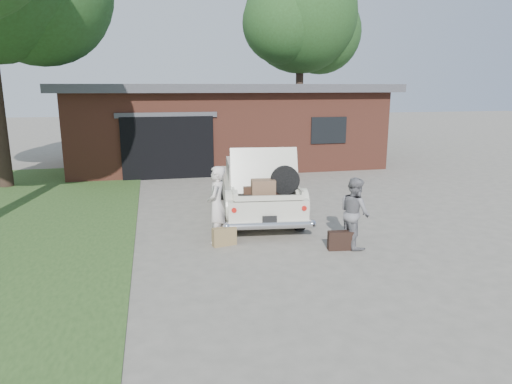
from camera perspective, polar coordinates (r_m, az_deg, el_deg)
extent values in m
plane|color=gray|center=(9.12, 0.84, -7.58)|extent=(90.00, 90.00, 0.00)
cube|color=#2D4C1E|center=(12.24, -28.86, -3.79)|extent=(6.00, 16.00, 0.02)
cube|color=brown|center=(20.10, -4.17, 8.13)|extent=(12.00, 7.00, 3.00)
cube|color=#4C4C51|center=(20.02, -4.25, 12.84)|extent=(12.80, 7.80, 0.30)
cube|color=black|center=(16.49, -10.95, 5.45)|extent=(3.20, 0.30, 2.20)
cube|color=#4C4C51|center=(16.31, -11.11, 9.43)|extent=(3.50, 0.12, 0.18)
cube|color=black|center=(17.61, 9.06, 7.64)|extent=(1.40, 0.08, 1.00)
cylinder|color=#38281E|center=(27.62, 5.44, 12.26)|extent=(0.44, 0.44, 5.71)
sphere|color=#255422|center=(27.89, 5.64, 21.08)|extent=(6.41, 6.41, 6.41)
sphere|color=#255422|center=(28.87, 8.05, 19.12)|extent=(4.80, 4.80, 4.80)
sphere|color=#255422|center=(26.69, 3.40, 20.38)|extent=(4.48, 4.48, 4.48)
cube|color=beige|center=(11.78, 0.17, 0.06)|extent=(2.23, 4.70, 0.59)
cube|color=beige|center=(11.94, 0.03, 2.79)|extent=(1.69, 1.97, 0.47)
cube|color=black|center=(12.79, -0.39, 3.39)|extent=(1.40, 0.23, 0.40)
cube|color=black|center=(11.11, 0.51, 1.91)|extent=(1.40, 0.23, 0.40)
cylinder|color=black|center=(10.30, -3.29, -3.41)|extent=(0.27, 0.62, 0.60)
cylinder|color=black|center=(10.50, 5.44, -3.13)|extent=(0.27, 0.62, 0.60)
cylinder|color=black|center=(13.28, -3.98, 0.34)|extent=(0.27, 0.62, 0.60)
cylinder|color=black|center=(13.43, 2.82, 0.50)|extent=(0.27, 0.62, 0.60)
cylinder|color=silver|center=(9.62, 1.71, -4.20)|extent=(1.86, 0.38, 0.16)
cylinder|color=#A5140F|center=(9.52, -2.77, -2.25)|extent=(0.12, 0.10, 0.11)
cylinder|color=#A5140F|center=(9.71, 6.01, -1.99)|extent=(0.12, 0.10, 0.11)
cube|color=black|center=(9.57, 1.73, -3.45)|extent=(0.31, 0.05, 0.15)
cube|color=black|center=(10.05, 1.27, -0.39)|extent=(1.51, 1.15, 0.04)
cube|color=beige|center=(9.96, -2.87, 0.01)|extent=(0.17, 1.00, 0.16)
cube|color=beige|center=(10.15, 5.33, 0.21)|extent=(0.17, 1.00, 0.16)
cube|color=beige|center=(9.56, 1.65, -0.77)|extent=(1.45, 0.22, 0.11)
cube|color=beige|center=(10.24, 1.06, 2.73)|extent=(1.56, 0.59, 0.98)
cube|color=#41281B|center=(10.17, -0.24, 0.33)|extent=(0.53, 0.37, 0.16)
cube|color=brown|center=(9.88, 0.91, 0.53)|extent=(0.55, 0.39, 0.35)
cube|color=black|center=(10.14, 2.18, 0.29)|extent=(0.55, 0.39, 0.16)
cylinder|color=black|center=(9.99, 3.65, 1.48)|extent=(0.65, 0.22, 0.64)
imported|color=silver|center=(9.54, -4.97, -1.59)|extent=(0.56, 0.68, 1.62)
imported|color=slate|center=(9.46, 12.22, -2.52)|extent=(0.64, 0.77, 1.45)
cube|color=olive|center=(9.48, -3.99, -5.56)|extent=(0.52, 0.27, 0.39)
cube|color=black|center=(9.36, 10.51, -5.99)|extent=(0.52, 0.23, 0.39)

